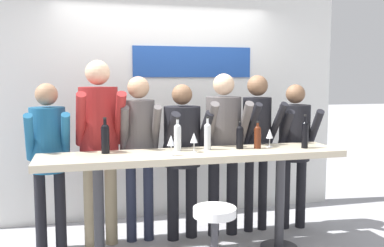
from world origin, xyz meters
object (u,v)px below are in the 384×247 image
person_center_left (139,139)px  person_center_right (224,136)px  tasting_table (194,168)px  person_right (257,134)px  bar_stool (215,235)px  wine_glass_0 (194,138)px  wine_glass_1 (171,141)px  wine_bottle_1 (240,136)px  wine_bottle_3 (258,136)px  wine_bottle_5 (178,136)px  wine_bottle_2 (208,135)px  person_center (182,145)px  wine_glass_2 (270,134)px  person_left (99,132)px  person_far_right (295,140)px  wine_bottle_4 (105,137)px  person_far_left (48,148)px  wine_bottle_0 (305,133)px

person_center_left → person_center_right: 0.87m
tasting_table → person_right: bearing=32.0°
bar_stool → person_center_left: bearing=111.4°
wine_glass_0 → wine_glass_1: same height
person_center_left → wine_bottle_1: person_center_left is taller
person_center_right → wine_bottle_3: bearing=-63.9°
person_center_left → person_right: (1.26, -0.02, 0.02)m
wine_bottle_3 → wine_glass_0: bearing=-175.4°
wine_bottle_5 → wine_glass_0: size_ratio=1.72×
wine_bottle_3 → wine_glass_1: size_ratio=1.46×
bar_stool → person_center_left: size_ratio=0.39×
bar_stool → wine_bottle_3: 1.10m
wine_bottle_3 → wine_bottle_5: 0.76m
wine_bottle_3 → wine_bottle_2: bearing=174.7°
tasting_table → person_center: person_center is taller
wine_bottle_3 → wine_bottle_5: wine_bottle_5 is taller
person_center → wine_glass_0: 0.52m
wine_bottle_5 → wine_glass_2: 0.91m
wine_bottle_2 → wine_glass_1: bearing=-151.8°
person_left → wine_bottle_1: person_left is taller
wine_bottle_1 → wine_glass_2: 0.31m
person_center_left → tasting_table: bearing=-49.4°
person_right → person_far_right: size_ratio=1.06×
wine_bottle_3 → wine_glass_0: (-0.64, -0.05, 0.01)m
person_center → wine_glass_1: size_ratio=9.00×
wine_glass_1 → wine_glass_2: bearing=11.5°
person_far_right → wine_glass_2: size_ratio=8.97×
person_center_right → wine_bottle_5: person_center_right is taller
person_far_right → wine_bottle_5: person_far_right is taller
person_left → wine_bottle_2: (0.96, -0.44, -0.00)m
wine_bottle_1 → wine_bottle_4: wine_bottle_4 is taller
bar_stool → person_center_right: (0.43, 1.05, 0.63)m
wine_bottle_4 → wine_glass_0: (0.77, -0.14, -0.02)m
person_far_left → person_far_right: person_far_left is taller
wine_glass_1 → person_far_left: bearing=148.1°
wine_bottle_1 → wine_glass_0: (-0.47, -0.08, 0.00)m
person_far_right → wine_glass_1: size_ratio=8.97×
bar_stool → wine_glass_0: size_ratio=3.65×
person_left → person_far_right: 2.08m
tasting_table → wine_bottle_5: 0.33m
bar_stool → wine_bottle_1: size_ratio=2.47×
person_right → person_far_right: person_right is taller
wine_bottle_4 → person_left: bearing=95.1°
person_center_left → person_center_right: size_ratio=0.98×
person_far_left → person_center: 1.29m
person_left → wine_bottle_0: 1.97m
wine_bottle_5 → wine_glass_2: (0.91, -0.02, -0.01)m
person_center_left → wine_bottle_1: (0.89, -0.48, 0.07)m
person_left → wine_glass_0: bearing=-36.8°
person_right → wine_glass_0: person_right is taller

